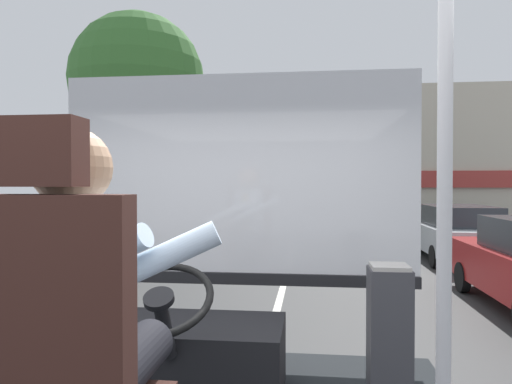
{
  "coord_description": "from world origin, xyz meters",
  "views": [
    {
      "loc": [
        0.51,
        -1.65,
        1.95
      ],
      "look_at": [
        0.12,
        1.72,
        1.89
      ],
      "focal_mm": 32.96,
      "sensor_mm": 36.0,
      "label": 1
    }
  ],
  "objects_px": {
    "parked_car_silver": "(456,232)",
    "parked_car_charcoal": "(411,221)",
    "parked_car_white": "(392,212)",
    "steering_console": "(184,356)",
    "fare_box": "(389,343)",
    "bus_driver": "(82,305)",
    "handrail_pole": "(445,194)"
  },
  "relations": [
    {
      "from": "bus_driver",
      "to": "handrail_pole",
      "type": "bearing_deg",
      "value": 4.04
    },
    {
      "from": "parked_car_silver",
      "to": "parked_car_charcoal",
      "type": "distance_m",
      "value": 4.79
    },
    {
      "from": "parked_car_charcoal",
      "to": "parked_car_white",
      "type": "distance_m",
      "value": 4.41
    },
    {
      "from": "bus_driver",
      "to": "parked_car_charcoal",
      "type": "distance_m",
      "value": 16.45
    },
    {
      "from": "steering_console",
      "to": "parked_car_charcoal",
      "type": "relative_size",
      "value": 0.28
    },
    {
      "from": "parked_car_charcoal",
      "to": "parked_car_white",
      "type": "relative_size",
      "value": 0.95
    },
    {
      "from": "parked_car_silver",
      "to": "parked_car_charcoal",
      "type": "bearing_deg",
      "value": 91.31
    },
    {
      "from": "parked_car_charcoal",
      "to": "fare_box",
      "type": "bearing_deg",
      "value": -102.1
    },
    {
      "from": "bus_driver",
      "to": "fare_box",
      "type": "xyz_separation_m",
      "value": [
        1.09,
        1.0,
        -0.42
      ]
    },
    {
      "from": "parked_car_white",
      "to": "handrail_pole",
      "type": "bearing_deg",
      "value": -99.08
    },
    {
      "from": "parked_car_charcoal",
      "to": "parked_car_white",
      "type": "bearing_deg",
      "value": 89.37
    },
    {
      "from": "bus_driver",
      "to": "parked_car_white",
      "type": "xyz_separation_m",
      "value": [
        4.32,
        20.26,
        -0.92
      ]
    },
    {
      "from": "fare_box",
      "to": "parked_car_white",
      "type": "height_order",
      "value": "fare_box"
    },
    {
      "from": "parked_car_white",
      "to": "bus_driver",
      "type": "bearing_deg",
      "value": -102.03
    },
    {
      "from": "parked_car_silver",
      "to": "parked_car_white",
      "type": "bearing_deg",
      "value": 90.38
    },
    {
      "from": "steering_console",
      "to": "parked_car_white",
      "type": "relative_size",
      "value": 0.26
    },
    {
      "from": "handrail_pole",
      "to": "parked_car_silver",
      "type": "distance_m",
      "value": 11.54
    },
    {
      "from": "fare_box",
      "to": "parked_car_charcoal",
      "type": "distance_m",
      "value": 15.2
    },
    {
      "from": "parked_car_silver",
      "to": "parked_car_white",
      "type": "distance_m",
      "value": 9.19
    },
    {
      "from": "steering_console",
      "to": "fare_box",
      "type": "distance_m",
      "value": 1.11
    },
    {
      "from": "parked_car_white",
      "to": "fare_box",
      "type": "bearing_deg",
      "value": -99.53
    },
    {
      "from": "bus_driver",
      "to": "parked_car_silver",
      "type": "height_order",
      "value": "bus_driver"
    },
    {
      "from": "parked_car_silver",
      "to": "parked_car_white",
      "type": "height_order",
      "value": "parked_car_silver"
    },
    {
      "from": "fare_box",
      "to": "parked_car_silver",
      "type": "height_order",
      "value": "fare_box"
    },
    {
      "from": "steering_console",
      "to": "parked_car_charcoal",
      "type": "height_order",
      "value": "steering_console"
    },
    {
      "from": "parked_car_charcoal",
      "to": "steering_console",
      "type": "bearing_deg",
      "value": -106.2
    },
    {
      "from": "steering_console",
      "to": "parked_car_white",
      "type": "distance_m",
      "value": 19.59
    },
    {
      "from": "steering_console",
      "to": "parked_car_white",
      "type": "xyz_separation_m",
      "value": [
        4.32,
        19.1,
        -0.34
      ]
    },
    {
      "from": "fare_box",
      "to": "parked_car_white",
      "type": "distance_m",
      "value": 19.54
    },
    {
      "from": "parked_car_silver",
      "to": "steering_console",
      "type": "bearing_deg",
      "value": -113.84
    },
    {
      "from": "steering_console",
      "to": "parked_car_silver",
      "type": "distance_m",
      "value": 10.84
    },
    {
      "from": "fare_box",
      "to": "bus_driver",
      "type": "bearing_deg",
      "value": -137.25
    }
  ]
}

